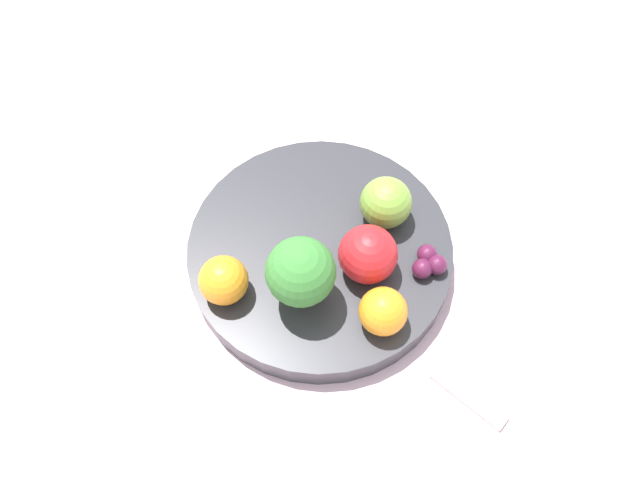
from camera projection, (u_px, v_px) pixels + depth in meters
name	position (u px, v px, depth m)	size (l,w,h in m)	color
ground_plane	(320.00, 269.00, 0.65)	(6.00, 6.00, 0.00)	gray
table_surface	(320.00, 264.00, 0.65)	(1.20, 1.20, 0.02)	silver
bowl	(320.00, 253.00, 0.62)	(0.26, 0.26, 0.03)	#2D2D33
broccoli	(301.00, 273.00, 0.54)	(0.06, 0.06, 0.08)	#99C17A
apple_red	(368.00, 254.00, 0.57)	(0.06, 0.06, 0.06)	red
apple_green	(386.00, 203.00, 0.61)	(0.05, 0.05, 0.05)	olive
orange_front	(223.00, 280.00, 0.57)	(0.05, 0.05, 0.05)	orange
orange_back	(383.00, 311.00, 0.55)	(0.04, 0.04, 0.04)	orange
grape_cluster	(429.00, 263.00, 0.59)	(0.03, 0.04, 0.02)	#511938
spoon	(469.00, 396.00, 0.56)	(0.08, 0.04, 0.01)	silver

